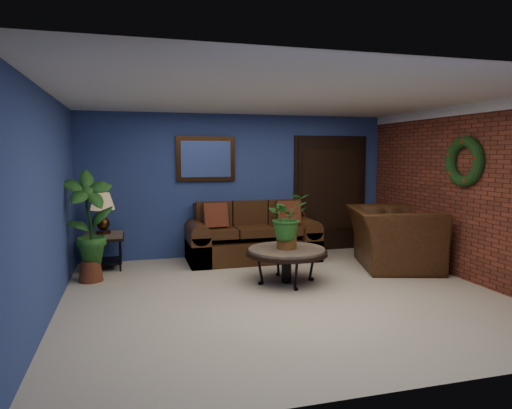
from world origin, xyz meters
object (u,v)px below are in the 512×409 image
object	(u,v)px
table_lamp	(103,208)
armchair	(393,238)
end_table	(104,242)
side_chair	(299,230)
sofa	(251,240)
coffee_table	(287,252)

from	to	relation	value
table_lamp	armchair	world-z (taller)	table_lamp
end_table	side_chair	xyz separation A→B (m)	(3.30, 0.06, 0.04)
sofa	side_chair	size ratio (longest dim) A/B	2.66
sofa	side_chair	distance (m)	0.89
side_chair	armchair	size ratio (longest dim) A/B	0.57
armchair	coffee_table	bearing A→B (deg)	118.25
end_table	sofa	bearing A→B (deg)	0.79
coffee_table	end_table	world-z (taller)	end_table
coffee_table	armchair	world-z (taller)	armchair
coffee_table	side_chair	distance (m)	1.75
end_table	armchair	size ratio (longest dim) A/B	0.42
coffee_table	end_table	distance (m)	2.93
table_lamp	armchair	xyz separation A→B (m)	(4.45, -1.11, -0.49)
table_lamp	sofa	bearing A→B (deg)	0.79
end_table	armchair	xyz separation A→B (m)	(4.45, -1.11, 0.05)
coffee_table	table_lamp	size ratio (longest dim) A/B	1.84
end_table	table_lamp	world-z (taller)	table_lamp
sofa	end_table	bearing A→B (deg)	-179.21
sofa	side_chair	world-z (taller)	sofa
armchair	sofa	bearing A→B (deg)	77.28
sofa	armchair	size ratio (longest dim) A/B	1.51
side_chair	armchair	distance (m)	1.64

